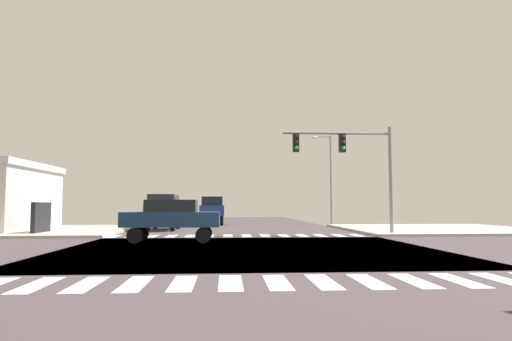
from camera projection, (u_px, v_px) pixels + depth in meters
name	position (u px, v px, depth m)	size (l,w,h in m)	color
ground	(249.00, 250.00, 16.87)	(90.00, 90.00, 0.05)	#453A3E
sidewalk_corner_ne	(437.00, 229.00, 29.67)	(12.00, 12.00, 0.14)	#B2ADA3
sidewalk_corner_nw	(30.00, 230.00, 27.97)	(12.00, 12.00, 0.14)	#B9AE9E
crosswalk_near	(254.00, 282.00, 9.60)	(13.50, 2.00, 0.01)	silver
crosswalk_far	(237.00, 236.00, 24.12)	(13.50, 2.00, 0.01)	silver
traffic_signal_mast	(348.00, 155.00, 25.00)	(6.14, 0.55, 6.03)	gray
street_lamp	(328.00, 171.00, 39.12)	(1.78, 0.32, 7.69)	gray
suv_nearside_1	(164.00, 209.00, 30.01)	(1.96, 4.60, 2.34)	black
suv_leading_4	(213.00, 208.00, 38.02)	(1.96, 4.60, 2.34)	black
sedan_trailing_1	(171.00, 217.00, 20.23)	(4.30, 1.80, 1.88)	black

